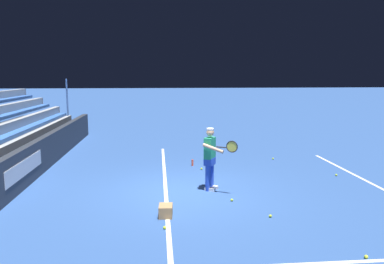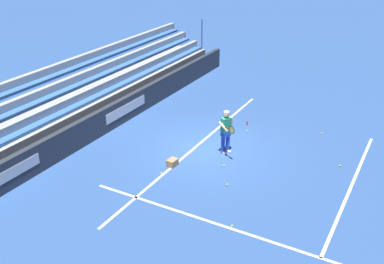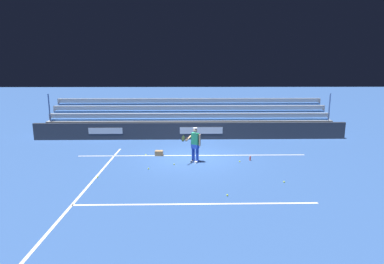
{
  "view_description": "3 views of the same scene",
  "coord_description": "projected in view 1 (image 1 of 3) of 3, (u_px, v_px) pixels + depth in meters",
  "views": [
    {
      "loc": [
        9.77,
        -0.67,
        3.14
      ],
      "look_at": [
        -1.11,
        0.31,
        1.47
      ],
      "focal_mm": 35.0,
      "sensor_mm": 36.0,
      "label": 1
    },
    {
      "loc": [
        13.97,
        7.0,
        8.16
      ],
      "look_at": [
        0.78,
        -0.26,
        1.02
      ],
      "focal_mm": 42.0,
      "sensor_mm": 36.0,
      "label": 2
    },
    {
      "loc": [
        0.32,
        14.81,
        4.29
      ],
      "look_at": [
        0.02,
        0.48,
        1.46
      ],
      "focal_mm": 28.0,
      "sensor_mm": 36.0,
      "label": 3
    }
  ],
  "objects": [
    {
      "name": "court_baseline_white",
      "position": [
        166.0,
        192.0,
        10.1
      ],
      "size": [
        12.0,
        0.1,
        0.01
      ],
      "primitive_type": "cube",
      "color": "white",
      "rests_on": "ground"
    },
    {
      "name": "water_bottle",
      "position": [
        192.0,
        163.0,
        13.01
      ],
      "size": [
        0.07,
        0.07,
        0.22
      ],
      "primitive_type": "cylinder",
      "color": "#EA4C33",
      "rests_on": "ground"
    },
    {
      "name": "tennis_ball_far_right",
      "position": [
        270.0,
        216.0,
        8.31
      ],
      "size": [
        0.07,
        0.07,
        0.07
      ],
      "primitive_type": "sphere",
      "color": "#CCE533",
      "rests_on": "ground"
    },
    {
      "name": "ball_box_cardboard",
      "position": [
        166.0,
        211.0,
        8.36
      ],
      "size": [
        0.42,
        0.33,
        0.26
      ],
      "primitive_type": "cube",
      "rotation": [
        0.0,
        0.0,
        -0.07
      ],
      "color": "#A87F51",
      "rests_on": "ground"
    },
    {
      "name": "tennis_ball_near_player",
      "position": [
        336.0,
        175.0,
        11.7
      ],
      "size": [
        0.07,
        0.07,
        0.07
      ],
      "primitive_type": "sphere",
      "color": "#CCE533",
      "rests_on": "ground"
    },
    {
      "name": "court_service_line_white",
      "position": [
        377.0,
        186.0,
        10.64
      ],
      "size": [
        8.22,
        0.1,
        0.01
      ],
      "primitive_type": "cube",
      "color": "white",
      "rests_on": "ground"
    },
    {
      "name": "tennis_ball_toward_net",
      "position": [
        273.0,
        159.0,
        13.99
      ],
      "size": [
        0.07,
        0.07,
        0.07
      ],
      "primitive_type": "sphere",
      "color": "#CCE533",
      "rests_on": "ground"
    },
    {
      "name": "ground_plane",
      "position": [
        184.0,
        192.0,
        10.15
      ],
      "size": [
        160.0,
        160.0,
        0.0
      ],
      "primitive_type": "plane",
      "color": "#2D5193"
    },
    {
      "name": "tennis_player",
      "position": [
        211.0,
        158.0,
        10.19
      ],
      "size": [
        0.92,
        0.86,
        1.71
      ],
      "color": "blue",
      "rests_on": "ground"
    },
    {
      "name": "tennis_ball_midcourt",
      "position": [
        165.0,
        228.0,
        7.68
      ],
      "size": [
        0.07,
        0.07,
        0.07
      ],
      "primitive_type": "sphere",
      "color": "#CCE533",
      "rests_on": "ground"
    },
    {
      "name": "tennis_ball_far_left",
      "position": [
        366.0,
        257.0,
        6.45
      ],
      "size": [
        0.07,
        0.07,
        0.07
      ],
      "primitive_type": "sphere",
      "color": "#CCE533",
      "rests_on": "ground"
    },
    {
      "name": "tennis_ball_stray_back",
      "position": [
        201.0,
        169.0,
        12.49
      ],
      "size": [
        0.07,
        0.07,
        0.07
      ],
      "primitive_type": "sphere",
      "color": "#CCE533",
      "rests_on": "ground"
    },
    {
      "name": "tennis_ball_on_baseline",
      "position": [
        232.0,
        200.0,
        9.37
      ],
      "size": [
        0.07,
        0.07,
        0.07
      ],
      "primitive_type": "sphere",
      "color": "#CCE533",
      "rests_on": "ground"
    },
    {
      "name": "back_wall_sponsor_board",
      "position": [
        11.0,
        176.0,
        9.65
      ],
      "size": [
        20.42,
        0.25,
        1.1
      ],
      "color": "#2D333D",
      "rests_on": "ground"
    }
  ]
}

